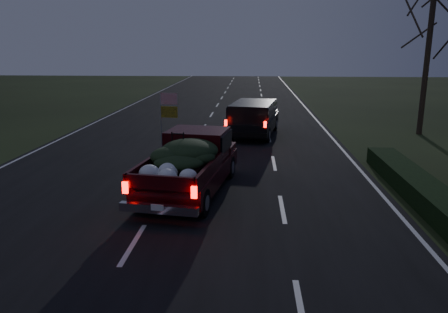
# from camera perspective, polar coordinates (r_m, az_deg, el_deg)

# --- Properties ---
(ground) EXTENTS (120.00, 120.00, 0.00)m
(ground) POSITION_cam_1_polar(r_m,az_deg,el_deg) (10.52, -11.78, -11.21)
(ground) COLOR black
(ground) RESTS_ON ground
(road_asphalt) EXTENTS (14.00, 120.00, 0.02)m
(road_asphalt) POSITION_cam_1_polar(r_m,az_deg,el_deg) (10.52, -11.78, -11.16)
(road_asphalt) COLOR black
(road_asphalt) RESTS_ON ground
(hedge_row) EXTENTS (1.00, 10.00, 0.60)m
(hedge_row) POSITION_cam_1_polar(r_m,az_deg,el_deg) (13.81, 25.23, -4.76)
(hedge_row) COLOR black
(hedge_row) RESTS_ON ground
(bare_tree_far) EXTENTS (3.60, 3.60, 7.00)m
(bare_tree_far) POSITION_cam_1_polar(r_m,az_deg,el_deg) (24.78, 25.34, 14.62)
(bare_tree_far) COLOR black
(bare_tree_far) RESTS_ON ground
(pickup_truck) EXTENTS (2.75, 5.51, 2.77)m
(pickup_truck) POSITION_cam_1_polar(r_m,az_deg,el_deg) (13.59, -4.45, -0.47)
(pickup_truck) COLOR #36070C
(pickup_truck) RESTS_ON ground
(lead_suv) EXTENTS (2.81, 5.18, 1.41)m
(lead_suv) POSITION_cam_1_polar(r_m,az_deg,el_deg) (22.39, 3.84, 5.40)
(lead_suv) COLOR black
(lead_suv) RESTS_ON ground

